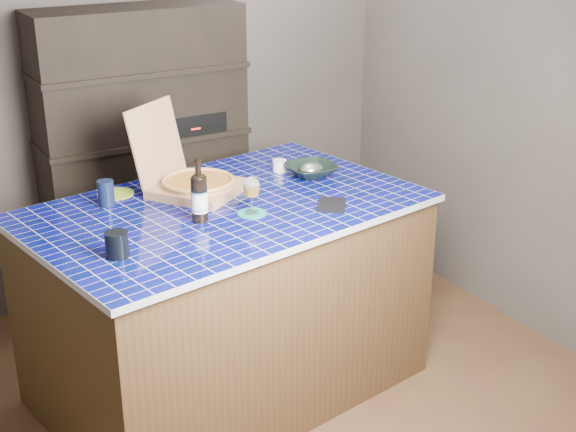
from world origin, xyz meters
TOP-DOWN VIEW (x-y plane):
  - room at (0.00, 0.00)m, footprint 3.50×3.50m
  - shelving_unit at (0.00, 1.53)m, footprint 1.20×0.41m
  - kitchen_island at (-0.04, 0.38)m, footprint 2.00×1.45m
  - pizza_box at (-0.09, 0.61)m, footprint 0.58×0.61m
  - mead_bottle at (-0.22, 0.25)m, footprint 0.08×0.08m
  - teal_trivet at (0.02, 0.21)m, footprint 0.14×0.14m
  - wine_glass at (0.02, 0.21)m, footprint 0.08×0.08m
  - tumbler at (-0.67, 0.08)m, footprint 0.10×0.10m
  - dvd_case at (0.39, 0.10)m, footprint 0.21×0.22m
  - bowl at (0.54, 0.52)m, footprint 0.27×0.27m
  - foil_contents at (0.54, 0.52)m, footprint 0.13×0.11m
  - white_jar at (0.43, 0.67)m, footprint 0.07×0.07m
  - navy_cup at (-0.52, 0.66)m, footprint 0.08×0.08m
  - green_trivet at (-0.44, 0.78)m, footprint 0.18×0.18m

SIDE VIEW (x-z plane):
  - kitchen_island at x=-0.04m, z-range 0.00..1.01m
  - shelving_unit at x=0.00m, z-range 0.00..1.80m
  - green_trivet at x=-0.44m, z-range 1.01..1.01m
  - teal_trivet at x=0.02m, z-range 1.01..1.01m
  - dvd_case at x=0.39m, z-range 1.01..1.02m
  - white_jar at x=0.43m, z-range 1.01..1.07m
  - bowl at x=0.54m, z-range 1.01..1.07m
  - foil_contents at x=0.54m, z-range 1.02..1.08m
  - tumbler at x=-0.67m, z-range 1.01..1.11m
  - pizza_box at x=-0.09m, z-range 0.86..1.28m
  - navy_cup at x=-0.52m, z-range 1.01..1.13m
  - mead_bottle at x=-0.22m, z-range 0.98..1.27m
  - wine_glass at x=0.02m, z-range 1.04..1.22m
  - room at x=0.00m, z-range -0.50..3.00m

